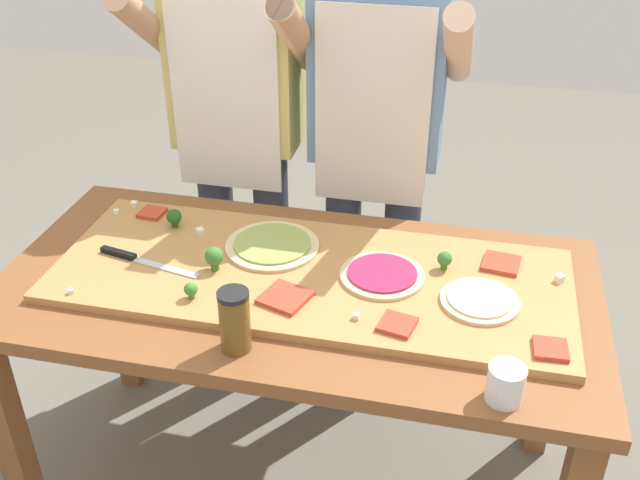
# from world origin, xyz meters

# --- Properties ---
(prep_table) EXTENTS (1.58, 0.79, 0.78)m
(prep_table) POSITION_xyz_m (0.00, 0.00, 0.67)
(prep_table) COLOR brown
(prep_table) RESTS_ON ground
(cutting_board) EXTENTS (1.35, 0.53, 0.02)m
(cutting_board) POSITION_xyz_m (0.03, 0.02, 0.79)
(cutting_board) COLOR #B27F47
(cutting_board) RESTS_ON prep_table
(chefs_knife) EXTENTS (0.31, 0.08, 0.02)m
(chefs_knife) POSITION_xyz_m (-0.44, -0.03, 0.81)
(chefs_knife) COLOR #B7BABF
(chefs_knife) RESTS_ON cutting_board
(pizza_whole_beet_magenta) EXTENTS (0.22, 0.22, 0.02)m
(pizza_whole_beet_magenta) POSITION_xyz_m (0.22, 0.04, 0.81)
(pizza_whole_beet_magenta) COLOR beige
(pizza_whole_beet_magenta) RESTS_ON cutting_board
(pizza_whole_pesto_green) EXTENTS (0.26, 0.26, 0.02)m
(pizza_whole_pesto_green) POSITION_xyz_m (-0.10, 0.12, 0.81)
(pizza_whole_pesto_green) COLOR beige
(pizza_whole_pesto_green) RESTS_ON cutting_board
(pizza_whole_cheese_artichoke) EXTENTS (0.20, 0.20, 0.02)m
(pizza_whole_cheese_artichoke) POSITION_xyz_m (0.47, -0.02, 0.81)
(pizza_whole_cheese_artichoke) COLOR beige
(pizza_whole_cheese_artichoke) RESTS_ON cutting_board
(pizza_slice_near_right) EXTENTS (0.10, 0.10, 0.01)m
(pizza_slice_near_right) POSITION_xyz_m (0.29, -0.16, 0.81)
(pizza_slice_near_right) COLOR #BC3D28
(pizza_slice_near_right) RESTS_ON cutting_board
(pizza_slice_center) EXTENTS (0.08, 0.08, 0.01)m
(pizza_slice_center) POSITION_xyz_m (-0.50, 0.21, 0.81)
(pizza_slice_center) COLOR #BC3D28
(pizza_slice_center) RESTS_ON cutting_board
(pizza_slice_far_right) EXTENTS (0.14, 0.14, 0.01)m
(pizza_slice_far_right) POSITION_xyz_m (0.00, -0.11, 0.81)
(pizza_slice_far_right) COLOR #BC3D28
(pizza_slice_far_right) RESTS_ON cutting_board
(pizza_slice_near_left) EXTENTS (0.11, 0.11, 0.01)m
(pizza_slice_near_left) POSITION_xyz_m (0.52, 0.16, 0.81)
(pizza_slice_near_left) COLOR #BC3D28
(pizza_slice_near_left) RESTS_ON cutting_board
(pizza_slice_far_left) EXTENTS (0.08, 0.08, 0.01)m
(pizza_slice_far_left) POSITION_xyz_m (0.64, -0.17, 0.81)
(pizza_slice_far_left) COLOR #BC3D28
(pizza_slice_far_left) RESTS_ON cutting_board
(broccoli_floret_front_right) EXTENTS (0.04, 0.04, 0.05)m
(broccoli_floret_front_right) POSITION_xyz_m (0.37, 0.11, 0.84)
(broccoli_floret_front_right) COLOR #3F7220
(broccoli_floret_front_right) RESTS_ON cutting_board
(broccoli_floret_center_left) EXTENTS (0.05, 0.05, 0.07)m
(broccoli_floret_center_left) POSITION_xyz_m (-0.22, -0.02, 0.85)
(broccoli_floret_center_left) COLOR #3F7220
(broccoli_floret_center_left) RESTS_ON cutting_board
(broccoli_floret_front_left) EXTENTS (0.03, 0.03, 0.05)m
(broccoli_floret_front_left) POSITION_xyz_m (-0.23, -0.16, 0.83)
(broccoli_floret_front_left) COLOR #487A23
(broccoli_floret_front_left) RESTS_ON cutting_board
(broccoli_floret_back_right) EXTENTS (0.04, 0.04, 0.06)m
(broccoli_floret_back_right) POSITION_xyz_m (-0.41, 0.16, 0.84)
(broccoli_floret_back_right) COLOR #2C5915
(broccoli_floret_back_right) RESTS_ON cutting_board
(cheese_crumble_a) EXTENTS (0.02, 0.02, 0.01)m
(cheese_crumble_a) POSITION_xyz_m (-0.53, -0.21, 0.81)
(cheese_crumble_a) COLOR silver
(cheese_crumble_a) RESTS_ON cutting_board
(cheese_crumble_b) EXTENTS (0.03, 0.03, 0.02)m
(cheese_crumble_b) POSITION_xyz_m (-0.32, 0.14, 0.82)
(cheese_crumble_b) COLOR silver
(cheese_crumble_b) RESTS_ON cutting_board
(cheese_crumble_c) EXTENTS (0.02, 0.02, 0.01)m
(cheese_crumble_c) POSITION_xyz_m (0.19, -0.15, 0.81)
(cheese_crumble_c) COLOR silver
(cheese_crumble_c) RESTS_ON cutting_board
(cheese_crumble_d) EXTENTS (0.03, 0.03, 0.02)m
(cheese_crumble_d) POSITION_xyz_m (0.67, 0.12, 0.82)
(cheese_crumble_d) COLOR white
(cheese_crumble_d) RESTS_ON cutting_board
(cheese_crumble_e) EXTENTS (0.02, 0.02, 0.01)m
(cheese_crumble_e) POSITION_xyz_m (-0.61, 0.19, 0.81)
(cheese_crumble_e) COLOR white
(cheese_crumble_e) RESTS_ON cutting_board
(cheese_crumble_f) EXTENTS (0.02, 0.02, 0.02)m
(cheese_crumble_f) POSITION_xyz_m (-0.57, 0.25, 0.82)
(cheese_crumble_f) COLOR silver
(cheese_crumble_f) RESTS_ON cutting_board
(flour_cup) EXTENTS (0.08, 0.08, 0.08)m
(flour_cup) POSITION_xyz_m (0.54, -0.32, 0.82)
(flour_cup) COLOR white
(flour_cup) RESTS_ON prep_table
(sauce_jar) EXTENTS (0.07, 0.07, 0.16)m
(sauce_jar) POSITION_xyz_m (-0.07, -0.29, 0.86)
(sauce_jar) COLOR brown
(sauce_jar) RESTS_ON prep_table
(cook_left) EXTENTS (0.54, 0.39, 1.67)m
(cook_left) POSITION_xyz_m (-0.34, 0.57, 1.00)
(cook_left) COLOR #333847
(cook_left) RESTS_ON ground
(cook_right) EXTENTS (0.54, 0.39, 1.67)m
(cook_right) POSITION_xyz_m (0.11, 0.57, 1.00)
(cook_right) COLOR #333847
(cook_right) RESTS_ON ground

